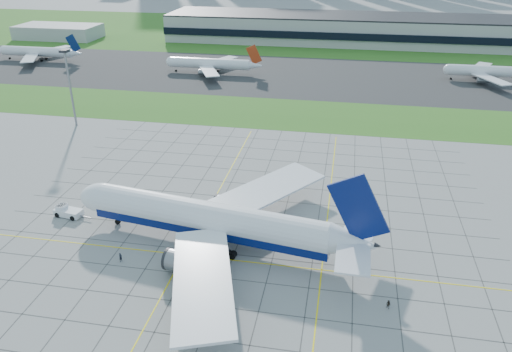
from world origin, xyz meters
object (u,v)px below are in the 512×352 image
(light_mast, at_px, (69,79))
(airliner, at_px, (211,220))
(crew_far, at_px, (388,305))
(distant_jet_0, at_px, (38,52))
(pushback_tug, at_px, (67,211))
(distant_jet_1, at_px, (211,64))
(crew_near, at_px, (121,257))
(distant_jet_2, at_px, (483,71))

(light_mast, bearing_deg, airliner, -43.73)
(crew_far, relative_size, distant_jet_0, 0.04)
(airliner, distance_m, pushback_tug, 36.66)
(airliner, bearing_deg, distant_jet_1, 114.11)
(light_mast, relative_size, crew_far, 14.95)
(crew_far, xyz_separation_m, distant_jet_1, (-73.21, 153.38, 3.63))
(pushback_tug, height_order, distant_jet_1, distant_jet_1)
(pushback_tug, height_order, crew_near, pushback_tug)
(light_mast, xyz_separation_m, airliner, (64.60, -61.80, -10.41))
(distant_jet_0, bearing_deg, crew_near, -53.76)
(crew_near, relative_size, crew_far, 1.13)
(airliner, xyz_separation_m, distant_jet_2, (84.33, 147.64, -1.29))
(distant_jet_1, bearing_deg, distant_jet_0, 174.42)
(light_mast, xyz_separation_m, distant_jet_1, (26.90, 77.31, -11.69))
(light_mast, distance_m, distant_jet_0, 110.35)
(distant_jet_0, xyz_separation_m, distant_jet_2, (216.41, -0.69, -0.00))
(pushback_tug, xyz_separation_m, distant_jet_1, (-1.68, 134.08, 3.33))
(crew_near, relative_size, distant_jet_2, 0.05)
(airliner, xyz_separation_m, crew_near, (-16.25, -9.66, -4.81))
(light_mast, height_order, crew_far, light_mast)
(crew_near, bearing_deg, airliner, -36.61)
(crew_near, relative_size, distant_jet_0, 0.04)
(distant_jet_2, bearing_deg, pushback_tug, -130.16)
(crew_near, distance_m, distant_jet_1, 150.36)
(distant_jet_1, relative_size, distant_jet_2, 1.02)
(distant_jet_0, bearing_deg, airliner, -48.32)
(pushback_tug, relative_size, distant_jet_2, 0.22)
(pushback_tug, height_order, distant_jet_2, distant_jet_2)
(airliner, xyz_separation_m, distant_jet_0, (-132.08, 148.34, -1.29))
(pushback_tug, height_order, crew_far, pushback_tug)
(light_mast, xyz_separation_m, distant_jet_2, (148.94, 85.84, -11.70))
(distant_jet_1, bearing_deg, light_mast, -109.18)
(distant_jet_1, bearing_deg, crew_far, -64.49)
(airliner, bearing_deg, crew_far, -12.93)
(light_mast, height_order, crew_near, light_mast)
(pushback_tug, height_order, distant_jet_0, distant_jet_0)
(crew_near, distance_m, distant_jet_0, 195.94)
(pushback_tug, distance_m, distant_jet_0, 172.55)
(crew_far, bearing_deg, crew_near, -143.73)
(crew_near, relative_size, distant_jet_1, 0.04)
(airliner, bearing_deg, distant_jet_2, 69.21)
(airliner, distance_m, distant_jet_0, 198.62)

